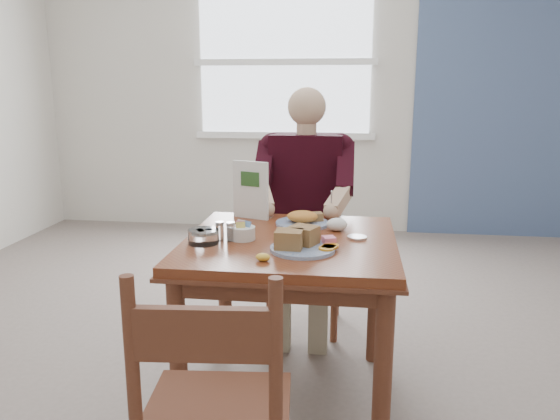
# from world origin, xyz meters

# --- Properties ---
(floor) EXTENTS (6.00, 6.00, 0.00)m
(floor) POSITION_xyz_m (0.00, 0.00, 0.00)
(floor) COLOR #6A5D56
(floor) RESTS_ON ground
(wall_back) EXTENTS (5.50, 0.00, 5.50)m
(wall_back) POSITION_xyz_m (0.00, 3.00, 1.40)
(wall_back) COLOR beige
(wall_back) RESTS_ON ground
(accent_panel) EXTENTS (1.60, 0.02, 2.80)m
(accent_panel) POSITION_xyz_m (1.60, 2.98, 1.40)
(accent_panel) COLOR #475B84
(accent_panel) RESTS_ON ground
(lemon_wedge) EXTENTS (0.06, 0.05, 0.03)m
(lemon_wedge) POSITION_xyz_m (-0.07, -0.32, 0.77)
(lemon_wedge) COLOR yellow
(lemon_wedge) RESTS_ON table
(napkin) EXTENTS (0.11, 0.10, 0.06)m
(napkin) POSITION_xyz_m (0.19, 0.16, 0.78)
(napkin) COLOR white
(napkin) RESTS_ON table
(metal_dish) EXTENTS (0.11, 0.11, 0.01)m
(metal_dish) POSITION_xyz_m (0.29, 0.04, 0.76)
(metal_dish) COLOR silver
(metal_dish) RESTS_ON table
(window) EXTENTS (1.72, 0.04, 1.42)m
(window) POSITION_xyz_m (-0.40, 2.97, 1.60)
(window) COLOR white
(window) RESTS_ON wall_back
(table) EXTENTS (0.92, 0.92, 0.75)m
(table) POSITION_xyz_m (0.00, 0.00, 0.64)
(table) COLOR brown
(table) RESTS_ON ground
(chair_far) EXTENTS (0.42, 0.42, 0.95)m
(chair_far) POSITION_xyz_m (0.00, 0.80, 0.48)
(chair_far) COLOR #5A2E1D
(chair_far) RESTS_ON ground
(chair_near) EXTENTS (0.46, 0.46, 0.95)m
(chair_near) POSITION_xyz_m (-0.11, -0.91, 0.48)
(chair_near) COLOR #5A2E1D
(chair_near) RESTS_ON ground
(diner) EXTENTS (0.53, 0.56, 1.39)m
(diner) POSITION_xyz_m (0.00, 0.71, 0.81)
(diner) COLOR gray
(diner) RESTS_ON chair_far
(near_plate) EXTENTS (0.30, 0.30, 0.09)m
(near_plate) POSITION_xyz_m (0.06, -0.15, 0.78)
(near_plate) COLOR white
(near_plate) RESTS_ON table
(far_plate) EXTENTS (0.32, 0.32, 0.07)m
(far_plate) POSITION_xyz_m (0.03, 0.25, 0.78)
(far_plate) COLOR white
(far_plate) RESTS_ON table
(caddy) EXTENTS (0.14, 0.14, 0.08)m
(caddy) POSITION_xyz_m (-0.20, -0.04, 0.78)
(caddy) COLOR white
(caddy) RESTS_ON table
(shakers) EXTENTS (0.09, 0.04, 0.08)m
(shakers) POSITION_xyz_m (-0.27, -0.07, 0.79)
(shakers) COLOR white
(shakers) RESTS_ON table
(creamer) EXTENTS (0.15, 0.15, 0.06)m
(creamer) POSITION_xyz_m (-0.35, -0.12, 0.78)
(creamer) COLOR white
(creamer) RESTS_ON table
(menu) EXTENTS (0.19, 0.08, 0.28)m
(menu) POSITION_xyz_m (-0.24, 0.34, 0.89)
(menu) COLOR white
(menu) RESTS_ON table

